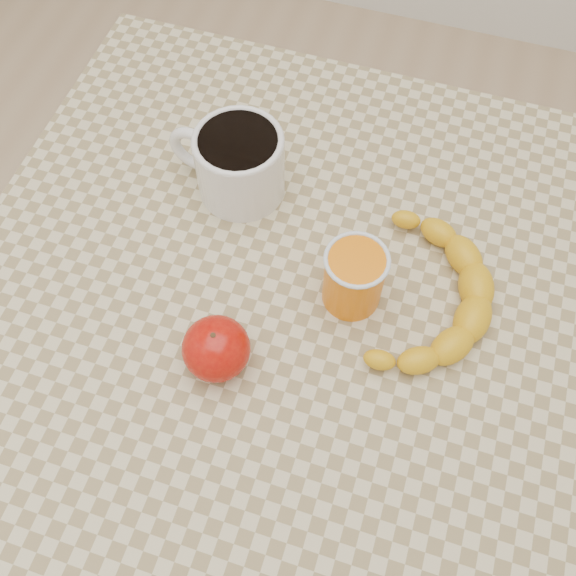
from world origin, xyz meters
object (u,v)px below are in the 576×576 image
(coffee_mug, at_px, (237,161))
(apple, at_px, (216,349))
(orange_juice_glass, at_px, (354,277))
(table, at_px, (288,327))
(banana, at_px, (427,295))

(coffee_mug, relative_size, apple, 1.64)
(coffee_mug, bearing_deg, orange_juice_glass, -32.13)
(orange_juice_glass, bearing_deg, table, -162.18)
(table, distance_m, apple, 0.16)
(orange_juice_glass, bearing_deg, apple, -133.75)
(orange_juice_glass, height_order, banana, orange_juice_glass)
(table, bearing_deg, coffee_mug, 128.75)
(table, relative_size, banana, 2.92)
(orange_juice_glass, xyz_separation_m, apple, (-0.12, -0.12, -0.01))
(coffee_mug, xyz_separation_m, apple, (0.06, -0.24, -0.02))
(apple, bearing_deg, coffee_mug, 104.18)
(table, xyz_separation_m, banana, (0.15, 0.04, 0.11))
(orange_juice_glass, relative_size, apple, 0.87)
(apple, bearing_deg, orange_juice_glass, 46.25)
(table, relative_size, orange_juice_glass, 9.40)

